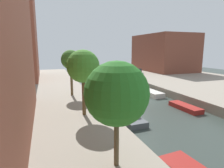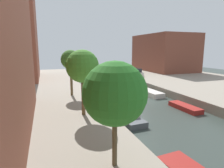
{
  "view_description": "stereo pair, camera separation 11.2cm",
  "coord_description": "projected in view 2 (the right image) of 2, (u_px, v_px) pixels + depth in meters",
  "views": [
    {
      "loc": [
        -10.05,
        -19.74,
        6.22
      ],
      "look_at": [
        -0.79,
        6.14,
        1.17
      ],
      "focal_mm": 30.56,
      "sensor_mm": 36.0,
      "label": 1
    },
    {
      "loc": [
        -9.95,
        -19.78,
        6.22
      ],
      "look_at": [
        -0.79,
        6.14,
        1.17
      ],
      "focal_mm": 30.56,
      "sensor_mm": 36.0,
      "label": 2
    }
  ],
  "objects": [
    {
      "name": "parked_car",
      "position": [
        135.0,
        72.0,
        38.2
      ],
      "size": [
        1.85,
        4.33,
        1.48
      ],
      "color": "beige",
      "rests_on": "quay_right"
    },
    {
      "name": "moored_boat_right_2",
      "position": [
        185.0,
        107.0,
        19.86
      ],
      "size": [
        1.4,
        3.85,
        0.49
      ],
      "color": "maroon",
      "rests_on": "ground_plane"
    },
    {
      "name": "moored_boat_left_2",
      "position": [
        128.0,
        117.0,
        16.74
      ],
      "size": [
        1.81,
        4.13,
        0.73
      ],
      "color": "#4C5156",
      "rests_on": "ground_plane"
    },
    {
      "name": "low_block_right",
      "position": [
        164.0,
        53.0,
        47.06
      ],
      "size": [
        10.0,
        15.35,
        8.68
      ],
      "primitive_type": "cube",
      "color": "brown",
      "rests_on": "quay_right"
    },
    {
      "name": "street_tree_0",
      "position": [
        115.0,
        94.0,
        8.12
      ],
      "size": [
        2.81,
        2.81,
        4.76
      ],
      "color": "brown",
      "rests_on": "quay_left"
    },
    {
      "name": "moored_boat_right_3",
      "position": [
        151.0,
        93.0,
        26.02
      ],
      "size": [
        1.9,
        4.35,
        0.64
      ],
      "color": "beige",
      "rests_on": "ground_plane"
    },
    {
      "name": "ground_plane",
      "position": [
        135.0,
        102.0,
        22.72
      ],
      "size": [
        84.0,
        84.0,
        0.0
      ],
      "primitive_type": "plane",
      "color": "#333D38"
    },
    {
      "name": "apartment_tower_far",
      "position": [
        3.0,
        13.0,
        31.39
      ],
      "size": [
        10.0,
        13.1,
        22.07
      ],
      "primitive_type": "cube",
      "color": "brown",
      "rests_on": "quay_left"
    },
    {
      "name": "street_tree_2",
      "position": [
        71.0,
        60.0,
        21.17
      ],
      "size": [
        2.15,
        2.15,
        5.14
      ],
      "color": "brown",
      "rests_on": "quay_left"
    },
    {
      "name": "street_tree_1",
      "position": [
        82.0,
        67.0,
        14.74
      ],
      "size": [
        2.57,
        2.57,
        5.2
      ],
      "color": "brown",
      "rests_on": "quay_left"
    }
  ]
}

